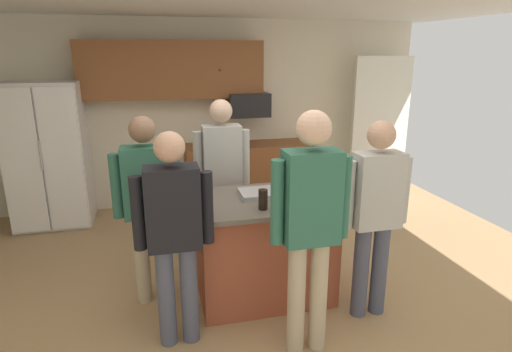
# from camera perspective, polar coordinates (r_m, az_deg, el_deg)

# --- Properties ---
(floor) EXTENTS (7.04, 7.04, 0.00)m
(floor) POSITION_cam_1_polar(r_m,az_deg,el_deg) (3.95, -1.44, -16.49)
(floor) COLOR tan
(floor) RESTS_ON ground
(back_wall) EXTENTS (6.40, 0.10, 2.60)m
(back_wall) POSITION_cam_1_polar(r_m,az_deg,el_deg) (6.14, -7.21, 8.32)
(back_wall) COLOR beige
(back_wall) RESTS_ON ground
(french_door_window_panel) EXTENTS (0.90, 0.06, 2.00)m
(french_door_window_panel) POSITION_cam_1_polar(r_m,az_deg,el_deg) (6.62, 16.41, 6.60)
(french_door_window_panel) COLOR white
(french_door_window_panel) RESTS_ON ground
(cabinet_run_upper) EXTENTS (2.40, 0.38, 0.75)m
(cabinet_run_upper) POSITION_cam_1_polar(r_m,az_deg,el_deg) (5.86, -11.19, 13.91)
(cabinet_run_upper) COLOR brown
(cabinet_run_lower) EXTENTS (1.80, 0.63, 0.90)m
(cabinet_run_lower) POSITION_cam_1_polar(r_m,az_deg,el_deg) (6.11, -0.97, 0.24)
(cabinet_run_lower) COLOR brown
(cabinet_run_lower) RESTS_ON ground
(refrigerator) EXTENTS (0.91, 0.76, 1.81)m
(refrigerator) POSITION_cam_1_polar(r_m,az_deg,el_deg) (5.90, -26.21, 2.56)
(refrigerator) COLOR white
(refrigerator) RESTS_ON ground
(microwave_over_range) EXTENTS (0.56, 0.40, 0.32)m
(microwave_over_range) POSITION_cam_1_polar(r_m,az_deg,el_deg) (5.93, -1.06, 9.62)
(microwave_over_range) COLOR black
(kitchen_island) EXTENTS (1.29, 0.87, 0.93)m
(kitchen_island) POSITION_cam_1_polar(r_m,az_deg,el_deg) (3.81, 1.09, -9.60)
(kitchen_island) COLOR #9E4C33
(kitchen_island) RESTS_ON ground
(person_guest_right) EXTENTS (0.57, 0.22, 1.65)m
(person_guest_right) POSITION_cam_1_polar(r_m,az_deg,el_deg) (3.49, 15.82, -4.21)
(person_guest_right) COLOR #4C5166
(person_guest_right) RESTS_ON ground
(person_guest_left) EXTENTS (0.57, 0.22, 1.63)m
(person_guest_left) POSITION_cam_1_polar(r_m,az_deg,el_deg) (3.08, -11.02, -6.90)
(person_guest_left) COLOR #4C5166
(person_guest_left) RESTS_ON ground
(person_host_foreground) EXTENTS (0.57, 0.24, 1.79)m
(person_host_foreground) POSITION_cam_1_polar(r_m,az_deg,el_deg) (2.93, 7.35, -5.72)
(person_host_foreground) COLOR tan
(person_host_foreground) RESTS_ON ground
(person_guest_by_door) EXTENTS (0.57, 0.22, 1.66)m
(person_guest_by_door) POSITION_cam_1_polar(r_m,az_deg,el_deg) (3.67, -14.47, -3.06)
(person_guest_by_door) COLOR tan
(person_guest_by_door) RESTS_ON ground
(person_elder_center) EXTENTS (0.57, 0.23, 1.71)m
(person_elder_center) POSITION_cam_1_polar(r_m,az_deg,el_deg) (4.28, -4.59, 0.68)
(person_elder_center) COLOR #383842
(person_elder_center) RESTS_ON ground
(mug_blue_stoneware) EXTENTS (0.13, 0.09, 0.10)m
(mug_blue_stoneware) POSITION_cam_1_polar(r_m,az_deg,el_deg) (3.90, 5.86, -0.93)
(mug_blue_stoneware) COLOR white
(mug_blue_stoneware) RESTS_ON kitchen_island
(glass_pilsner) EXTENTS (0.07, 0.07, 0.14)m
(glass_pilsner) POSITION_cam_1_polar(r_m,az_deg,el_deg) (3.76, 6.57, -1.29)
(glass_pilsner) COLOR black
(glass_pilsner) RESTS_ON kitchen_island
(glass_dark_ale) EXTENTS (0.07, 0.07, 0.16)m
(glass_dark_ale) POSITION_cam_1_polar(r_m,az_deg,el_deg) (3.35, 0.96, -3.20)
(glass_dark_ale) COLOR black
(glass_dark_ale) RESTS_ON kitchen_island
(serving_tray) EXTENTS (0.44, 0.30, 0.04)m
(serving_tray) POSITION_cam_1_polar(r_m,az_deg,el_deg) (3.71, 1.19, -2.29)
(serving_tray) COLOR #B7B7BC
(serving_tray) RESTS_ON kitchen_island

